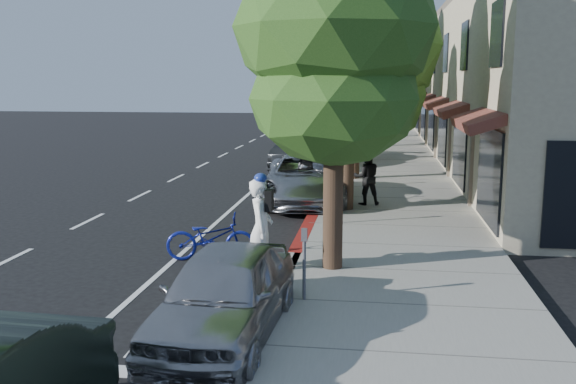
% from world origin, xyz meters
% --- Properties ---
extents(ground, '(120.00, 120.00, 0.00)m').
position_xyz_m(ground, '(0.00, 0.00, 0.00)').
color(ground, black).
rests_on(ground, ground).
extents(sidewalk, '(4.60, 56.00, 0.15)m').
position_xyz_m(sidewalk, '(2.30, 8.00, 0.07)').
color(sidewalk, gray).
rests_on(sidewalk, ground).
extents(curb, '(0.30, 56.00, 0.15)m').
position_xyz_m(curb, '(0.00, 8.00, 0.07)').
color(curb, '#9E998E').
rests_on(curb, ground).
extents(curb_red_segment, '(0.32, 4.00, 0.15)m').
position_xyz_m(curb_red_segment, '(0.00, 1.00, 0.07)').
color(curb_red_segment, maroon).
rests_on(curb_red_segment, ground).
extents(storefront_building, '(10.00, 36.00, 7.00)m').
position_xyz_m(storefront_building, '(9.60, 18.00, 3.50)').
color(storefront_building, '#C3B896').
rests_on(storefront_building, ground).
extents(street_tree_0, '(3.94, 3.94, 7.47)m').
position_xyz_m(street_tree_0, '(0.90, -2.00, 4.75)').
color(street_tree_0, black).
rests_on(street_tree_0, ground).
extents(street_tree_1, '(5.29, 5.29, 7.82)m').
position_xyz_m(street_tree_1, '(0.90, 4.00, 4.71)').
color(street_tree_1, black).
rests_on(street_tree_1, ground).
extents(street_tree_2, '(3.86, 3.86, 6.67)m').
position_xyz_m(street_tree_2, '(0.90, 10.00, 4.16)').
color(street_tree_2, black).
rests_on(street_tree_2, ground).
extents(street_tree_3, '(5.25, 5.25, 8.54)m').
position_xyz_m(street_tree_3, '(0.90, 16.00, 5.27)').
color(street_tree_3, black).
rests_on(street_tree_3, ground).
extents(street_tree_4, '(4.62, 4.62, 7.24)m').
position_xyz_m(street_tree_4, '(0.90, 22.00, 4.42)').
color(street_tree_4, black).
rests_on(street_tree_4, ground).
extents(street_tree_5, '(4.70, 4.70, 7.44)m').
position_xyz_m(street_tree_5, '(0.90, 28.00, 4.56)').
color(street_tree_5, black).
rests_on(street_tree_5, ground).
extents(cyclist, '(0.54, 0.76, 1.97)m').
position_xyz_m(cyclist, '(-0.51, -2.29, 0.99)').
color(cyclist, white).
rests_on(cyclist, ground).
extents(bicycle, '(2.03, 1.00, 1.02)m').
position_xyz_m(bicycle, '(-1.80, -1.33, 0.51)').
color(bicycle, navy).
rests_on(bicycle, ground).
extents(silver_suv, '(3.01, 5.75, 1.54)m').
position_xyz_m(silver_suv, '(-0.50, 5.53, 0.77)').
color(silver_suv, '#97989C').
rests_on(silver_suv, ground).
extents(dark_sedan, '(2.24, 5.28, 1.69)m').
position_xyz_m(dark_sedan, '(-1.50, 13.18, 0.85)').
color(dark_sedan, black).
rests_on(dark_sedan, ground).
extents(white_pickup, '(3.17, 6.22, 1.73)m').
position_xyz_m(white_pickup, '(-0.62, 15.00, 0.86)').
color(white_pickup, silver).
rests_on(white_pickup, ground).
extents(dark_suv_far, '(2.50, 4.88, 1.59)m').
position_xyz_m(dark_suv_far, '(-1.70, 24.11, 0.79)').
color(dark_suv_far, black).
rests_on(dark_suv_far, ground).
extents(near_car_a, '(1.86, 4.22, 1.41)m').
position_xyz_m(near_car_a, '(-0.50, -5.50, 0.71)').
color(near_car_a, '#9D9CA1').
rests_on(near_car_a, ground).
extents(pedestrian, '(0.93, 0.80, 1.68)m').
position_xyz_m(pedestrian, '(1.46, 4.74, 0.99)').
color(pedestrian, black).
rests_on(pedestrian, sidewalk).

